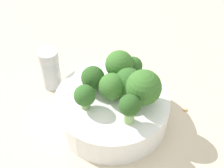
% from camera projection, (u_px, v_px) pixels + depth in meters
% --- Properties ---
extents(ground_plane, '(3.00, 3.00, 0.00)m').
position_uv_depth(ground_plane, '(112.00, 118.00, 0.56)').
color(ground_plane, beige).
extents(bowl, '(0.19, 0.19, 0.05)m').
position_uv_depth(bowl, '(112.00, 108.00, 0.54)').
color(bowl, white).
rests_on(bowl, ground_plane).
extents(broccoli_floret_0, '(0.03, 0.03, 0.05)m').
position_uv_depth(broccoli_floret_0, '(130.00, 107.00, 0.46)').
color(broccoli_floret_0, '#84AD66').
rests_on(broccoli_floret_0, bowl).
extents(broccoli_floret_1, '(0.04, 0.04, 0.05)m').
position_uv_depth(broccoli_floret_1, '(93.00, 78.00, 0.52)').
color(broccoli_floret_1, '#84AD66').
rests_on(broccoli_floret_1, bowl).
extents(broccoli_floret_2, '(0.04, 0.04, 0.05)m').
position_uv_depth(broccoli_floret_2, '(110.00, 86.00, 0.50)').
color(broccoli_floret_2, '#84AD66').
rests_on(broccoli_floret_2, bowl).
extents(broccoli_floret_3, '(0.03, 0.03, 0.04)m').
position_uv_depth(broccoli_floret_3, '(85.00, 96.00, 0.49)').
color(broccoli_floret_3, '#7A9E5B').
rests_on(broccoli_floret_3, bowl).
extents(broccoli_floret_4, '(0.06, 0.06, 0.06)m').
position_uv_depth(broccoli_floret_4, '(144.00, 88.00, 0.49)').
color(broccoli_floret_4, '#8EB770').
rests_on(broccoli_floret_4, bowl).
extents(broccoli_floret_5, '(0.05, 0.05, 0.06)m').
position_uv_depth(broccoli_floret_5, '(119.00, 65.00, 0.53)').
color(broccoli_floret_5, '#84AD66').
rests_on(broccoli_floret_5, bowl).
extents(broccoli_floret_6, '(0.05, 0.05, 0.05)m').
position_uv_depth(broccoli_floret_6, '(128.00, 82.00, 0.51)').
color(broccoli_floret_6, '#84AD66').
rests_on(broccoli_floret_6, bowl).
extents(broccoli_floret_7, '(0.03, 0.03, 0.04)m').
position_uv_depth(broccoli_floret_7, '(133.00, 67.00, 0.54)').
color(broccoli_floret_7, '#84AD66').
rests_on(broccoli_floret_7, bowl).
extents(pepper_shaker, '(0.04, 0.04, 0.08)m').
position_uv_depth(pepper_shaker, '(50.00, 69.00, 0.59)').
color(pepper_shaker, '#B2B7BC').
rests_on(pepper_shaker, ground_plane).
extents(almond_crumb_0, '(0.01, 0.01, 0.01)m').
position_uv_depth(almond_crumb_0, '(185.00, 109.00, 0.57)').
color(almond_crumb_0, tan).
rests_on(almond_crumb_0, ground_plane).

